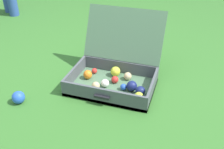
{
  "coord_description": "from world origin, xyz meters",
  "views": [
    {
      "loc": [
        0.54,
        -1.52,
        1.13
      ],
      "look_at": [
        0.03,
        0.01,
        0.12
      ],
      "focal_mm": 41.39,
      "sensor_mm": 36.0,
      "label": 1
    }
  ],
  "objects": [
    {
      "name": "stray_ball_on_grass",
      "position": [
        -0.53,
        -0.36,
        0.04
      ],
      "size": [
        0.09,
        0.09,
        0.09
      ],
      "primitive_type": "sphere",
      "color": "blue",
      "rests_on": "ground"
    },
    {
      "name": "ground_plane",
      "position": [
        0.0,
        0.0,
        0.0
      ],
      "size": [
        16.0,
        16.0,
        0.0
      ],
      "primitive_type": "plane",
      "color": "#336B28"
    },
    {
      "name": "open_suitcase",
      "position": [
        0.04,
        0.09,
        0.11
      ],
      "size": [
        0.63,
        0.64,
        0.51
      ],
      "color": "#4C7051",
      "rests_on": "ground"
    }
  ]
}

